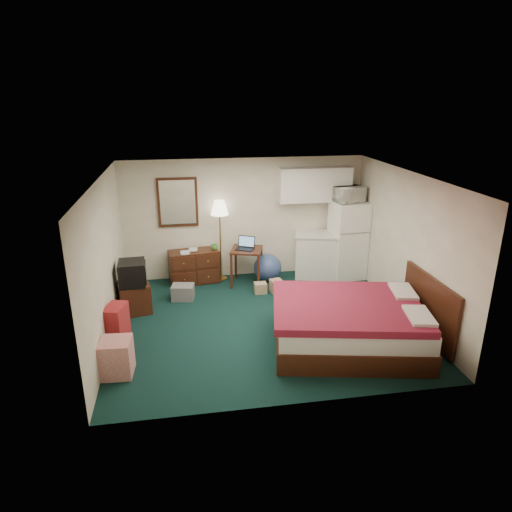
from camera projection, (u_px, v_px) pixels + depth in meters
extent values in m
cube|color=black|center=(263.00, 321.00, 7.86)|extent=(5.00, 4.50, 0.01)
cube|color=beige|center=(264.00, 177.00, 7.03)|extent=(5.00, 4.50, 0.01)
cube|color=beige|center=(244.00, 218.00, 9.53)|extent=(5.00, 0.01, 2.50)
cube|color=beige|center=(298.00, 315.00, 5.35)|extent=(5.00, 0.01, 2.50)
cube|color=beige|center=(105.00, 262.00, 7.05)|extent=(0.01, 4.50, 2.50)
cube|color=beige|center=(406.00, 245.00, 7.83)|extent=(0.01, 4.50, 2.50)
sphere|color=#35497F|center=(267.00, 268.00, 9.50)|extent=(0.63, 0.63, 0.58)
imported|color=white|center=(349.00, 193.00, 9.22)|extent=(0.63, 0.47, 0.38)
imported|color=#A08460|center=(180.00, 248.00, 9.11)|extent=(0.18, 0.02, 0.24)
imported|color=#A08460|center=(189.00, 245.00, 9.30)|extent=(0.18, 0.04, 0.24)
imported|color=#499839|center=(214.00, 246.00, 9.35)|extent=(0.16, 0.14, 0.14)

